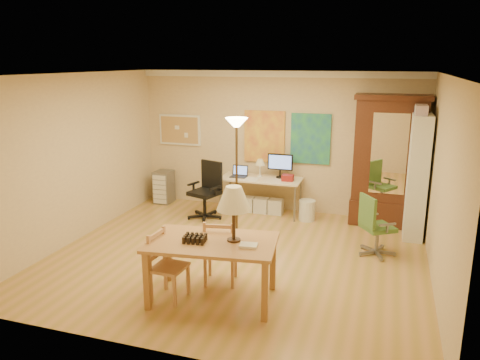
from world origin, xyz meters
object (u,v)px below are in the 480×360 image
(office_chair_black, at_px, (206,203))
(office_chair_green, at_px, (375,239))
(armoire, at_px, (388,169))
(dining_table, at_px, (220,229))
(computer_desk, at_px, (263,192))
(bookshelf, at_px, (417,176))

(office_chair_black, distance_m, office_chair_green, 3.21)
(office_chair_green, xyz_separation_m, armoire, (0.10, 1.51, 0.76))
(dining_table, distance_m, armoire, 3.99)
(office_chair_green, height_order, armoire, armoire)
(dining_table, distance_m, office_chair_green, 2.76)
(dining_table, height_order, office_chair_green, dining_table)
(armoire, bearing_deg, office_chair_black, -167.81)
(computer_desk, distance_m, office_chair_green, 2.60)
(office_chair_green, bearing_deg, office_chair_black, 165.14)
(dining_table, relative_size, office_chair_green, 1.74)
(armoire, relative_size, bookshelf, 1.13)
(office_chair_black, bearing_deg, armoire, 12.19)
(office_chair_green, bearing_deg, dining_table, -131.37)
(office_chair_green, height_order, bookshelf, bookshelf)
(bookshelf, bearing_deg, office_chair_black, -176.08)
(office_chair_black, height_order, bookshelf, bookshelf)
(armoire, height_order, bookshelf, armoire)
(dining_table, distance_m, office_chair_black, 3.19)
(computer_desk, bearing_deg, armoire, 2.11)
(computer_desk, xyz_separation_m, bookshelf, (2.73, -0.36, 0.60))
(office_chair_green, relative_size, bookshelf, 0.46)
(bookshelf, bearing_deg, dining_table, -127.22)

